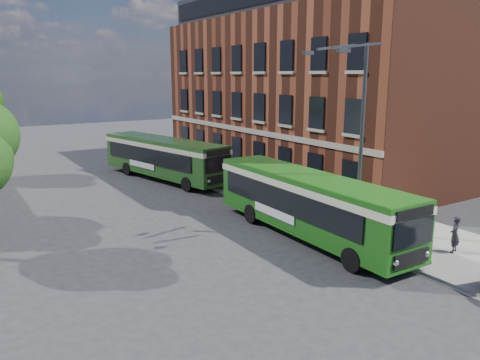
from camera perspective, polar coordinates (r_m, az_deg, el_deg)
ground at (r=21.68m, az=0.40°, el=-7.85°), size 120.00×120.00×0.00m
pavement at (r=31.77m, az=3.14°, el=-1.04°), size 6.00×48.00×0.15m
kerb_line at (r=30.16m, az=-1.58°, el=-1.92°), size 0.12×48.00×0.01m
brick_office at (r=38.35m, az=8.39°, el=11.60°), size 12.10×26.00×14.20m
street_lamp at (r=22.06m, az=13.96°, el=4.98°), size 2.96×2.38×9.00m
bus_stop_sign at (r=21.89m, az=19.06°, el=-4.20°), size 0.35×0.08×2.52m
bus_front at (r=22.40m, az=8.35°, el=-2.39°), size 2.82×12.16×3.02m
bus_rear at (r=35.02m, az=-9.29°, el=3.03°), size 5.05×12.39×3.02m
pedestrian_a at (r=22.10m, az=24.72°, el=-6.05°), size 0.68×0.55×1.60m
pedestrian_b at (r=25.77m, az=14.86°, el=-2.67°), size 0.89×0.74×1.64m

